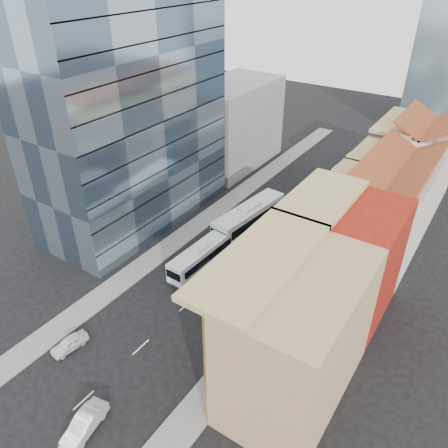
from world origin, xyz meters
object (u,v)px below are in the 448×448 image
Objects in this scene: bus_right at (266,270)px; sedan_left at (69,343)px; sedan_right at (84,424)px; bus_left_far at (249,218)px; bus_left_near at (202,256)px; office_tower at (127,113)px; shophouse_tan at (298,338)px.

bus_right is 3.30× the size of sedan_left.
sedan_right is at bearing -102.48° from bus_right.
bus_right is at bearing 67.88° from sedan_left.
bus_left_far is at bearing 90.45° from sedan_left.
bus_left_far is 1.04× the size of bus_right.
sedan_left is at bearing -97.63° from bus_left_near.
bus_right is at bearing -42.89° from bus_left_far.
bus_left_near is at bearing 91.42° from sedan_right.
office_tower is 26.00m from bus_right.
bus_left_near is 17.43m from sedan_left.
shophouse_tan is at bearing -24.30° from office_tower.
sedan_left is (11.50, -21.81, -14.38)m from office_tower.
bus_left_far is at bearing 89.44° from bus_left_near.
bus_left_far reaches higher than sedan_left.
shophouse_tan is 0.47× the size of office_tower.
bus_left_far reaches higher than bus_left_near.
shophouse_tan is 35.19m from office_tower.
bus_right is 21.61m from sedan_left.
office_tower is 6.76× the size of sedan_right.
bus_left_far is at bearing 19.54° from office_tower.
shophouse_tan is 1.13× the size of bus_left_far.
bus_left_near is at bearing -17.83° from office_tower.
bus_left_near is at bearing -173.81° from bus_right.
shophouse_tan is at bearing -56.43° from bus_right.
sedan_right is at bearing -75.57° from bus_left_near.
shophouse_tan is at bearing 36.46° from sedan_right.
bus_left_near is 2.75× the size of sedan_left.
bus_left_near is 0.81× the size of bus_left_far.
office_tower is 2.50× the size of bus_right.
sedan_right is at bearing -76.10° from bus_left_far.
shophouse_tan reaches higher than bus_right.
office_tower is 20.28m from bus_left_near.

